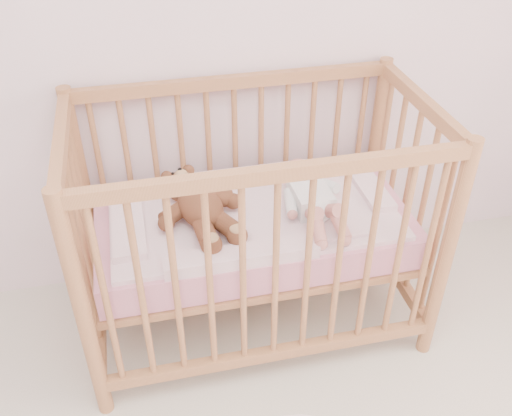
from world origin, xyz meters
name	(u,v)px	position (x,y,z in m)	size (l,w,h in m)	color
crib	(253,225)	(0.29, 1.60, 0.50)	(1.36, 0.76, 1.00)	#B87F4E
mattress	(253,228)	(0.29, 1.60, 0.49)	(1.22, 0.62, 0.13)	pink
blanket	(253,213)	(0.29, 1.60, 0.56)	(1.10, 0.58, 0.06)	#ECA2B3
baby	(311,193)	(0.51, 1.58, 0.64)	(0.26, 0.53, 0.13)	white
teddy_bear	(200,205)	(0.08, 1.58, 0.65)	(0.35, 0.50, 0.14)	brown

